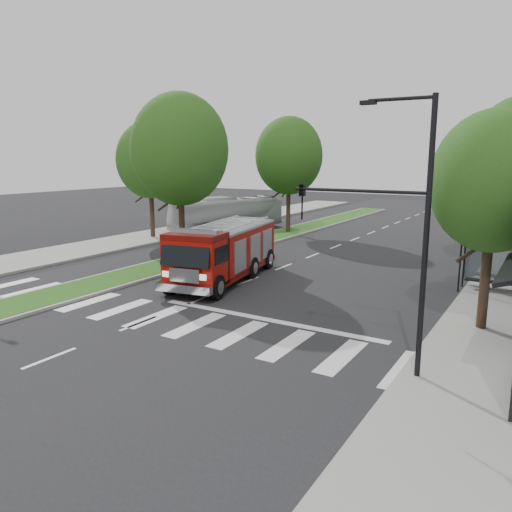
# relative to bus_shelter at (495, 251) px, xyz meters

# --- Properties ---
(ground) EXTENTS (140.00, 140.00, 0.00)m
(ground) POSITION_rel_bus_shelter_xyz_m (-11.20, -8.15, -2.04)
(ground) COLOR black
(ground) RESTS_ON ground
(sidewalk_left) EXTENTS (5.00, 80.00, 0.15)m
(sidewalk_left) POSITION_rel_bus_shelter_xyz_m (-25.70, 1.85, -1.96)
(sidewalk_left) COLOR gray
(sidewalk_left) RESTS_ON ground
(median) EXTENTS (3.00, 50.00, 0.15)m
(median) POSITION_rel_bus_shelter_xyz_m (-17.20, 9.85, -1.96)
(median) COLOR gray
(median) RESTS_ON ground
(bus_shelter) EXTENTS (3.20, 1.60, 2.61)m
(bus_shelter) POSITION_rel_bus_shelter_xyz_m (0.00, 0.00, 0.00)
(bus_shelter) COLOR black
(bus_shelter) RESTS_ON ground
(tree_right_near) EXTENTS (4.40, 4.40, 8.05)m
(tree_right_near) POSITION_rel_bus_shelter_xyz_m (0.30, -6.15, 3.47)
(tree_right_near) COLOR black
(tree_right_near) RESTS_ON ground
(tree_median_near) EXTENTS (5.80, 5.80, 10.16)m
(tree_median_near) POSITION_rel_bus_shelter_xyz_m (-17.20, -2.15, 4.77)
(tree_median_near) COLOR black
(tree_median_near) RESTS_ON ground
(tree_median_far) EXTENTS (5.60, 5.60, 9.72)m
(tree_median_far) POSITION_rel_bus_shelter_xyz_m (-17.20, 11.85, 4.45)
(tree_median_far) COLOR black
(tree_median_far) RESTS_ON ground
(tree_left_mid) EXTENTS (5.20, 5.20, 9.16)m
(tree_left_mid) POSITION_rel_bus_shelter_xyz_m (-25.20, 3.85, 4.12)
(tree_left_mid) COLOR black
(tree_left_mid) RESTS_ON ground
(streetlight_right_near) EXTENTS (4.08, 0.22, 8.00)m
(streetlight_right_near) POSITION_rel_bus_shelter_xyz_m (-1.59, -11.65, 2.63)
(streetlight_right_near) COLOR black
(streetlight_right_near) RESTS_ON ground
(streetlight_right_far) EXTENTS (2.11, 0.20, 8.00)m
(streetlight_right_far) POSITION_rel_bus_shelter_xyz_m (-0.85, 11.85, 2.44)
(streetlight_right_far) COLOR black
(streetlight_right_far) RESTS_ON ground
(fire_engine) EXTENTS (4.25, 9.35, 3.13)m
(fire_engine) POSITION_rel_bus_shelter_xyz_m (-12.37, -4.61, -0.54)
(fire_engine) COLOR #5B0904
(fire_engine) RESTS_ON ground
(city_bus) EXTENTS (6.44, 10.77, 2.96)m
(city_bus) POSITION_rel_bus_shelter_xyz_m (-22.72, 10.71, -0.56)
(city_bus) COLOR silver
(city_bus) RESTS_ON ground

